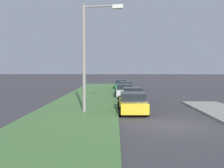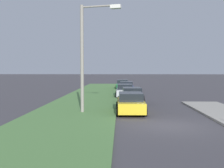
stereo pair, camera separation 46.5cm
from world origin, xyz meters
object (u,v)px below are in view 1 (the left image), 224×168
object	(u,v)px
parked_car_black	(132,96)
parked_car_silver	(124,91)
parked_car_blue	(125,87)
streetlight	(89,50)
parked_car_green	(121,85)
parked_car_yellow	(133,103)

from	to	relation	value
parked_car_black	parked_car_silver	size ratio (longest dim) A/B	1.01
parked_car_silver	parked_car_blue	xyz separation A→B (m)	(5.81, -0.30, 0.00)
parked_car_blue	streetlight	xyz separation A→B (m)	(-16.80, 3.10, 3.67)
parked_car_black	parked_car_green	distance (m)	17.20
parked_car_black	streetlight	xyz separation A→B (m)	(-5.57, 3.34, 3.67)
streetlight	parked_car_black	bearing A→B (deg)	-30.95
parked_car_blue	parked_car_black	bearing A→B (deg)	-178.32
parked_car_blue	streetlight	distance (m)	17.48
parked_car_black	parked_car_green	bearing A→B (deg)	0.12
parked_car_black	parked_car_silver	bearing A→B (deg)	3.47
parked_car_silver	parked_car_yellow	bearing A→B (deg)	-179.20
parked_car_blue	streetlight	size ratio (longest dim) A/B	0.58
streetlight	parked_car_yellow	bearing A→B (deg)	-84.26
parked_car_black	parked_car_blue	size ratio (longest dim) A/B	1.01
parked_car_silver	parked_car_green	xyz separation A→B (m)	(11.76, 0.15, 0.00)
parked_car_yellow	parked_car_blue	size ratio (longest dim) A/B	1.00
parked_car_black	parked_car_blue	distance (m)	11.24
parked_car_blue	parked_car_yellow	bearing A→B (deg)	-179.76
parked_car_yellow	parked_car_green	xyz separation A→B (m)	(22.45, 0.39, 0.00)
parked_car_silver	parked_car_black	bearing A→B (deg)	-174.80
parked_car_yellow	parked_car_silver	bearing A→B (deg)	0.21
parked_car_yellow	parked_car_green	distance (m)	22.45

